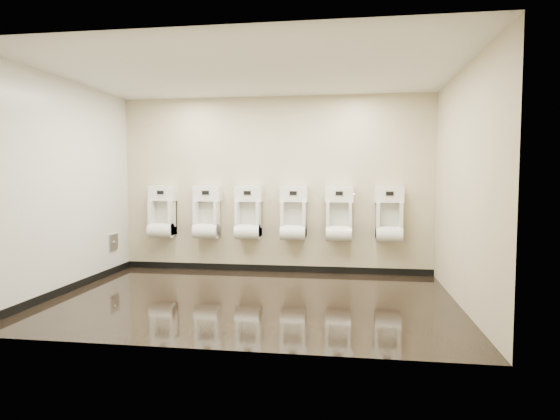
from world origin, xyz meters
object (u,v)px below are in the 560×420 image
(urinal_4, at_px, (339,218))
(urinal_5, at_px, (389,218))
(urinal_0, at_px, (162,215))
(access_panel, at_px, (113,242))
(urinal_1, at_px, (207,216))
(urinal_2, at_px, (248,217))
(urinal_3, at_px, (294,217))

(urinal_4, bearing_deg, urinal_5, 0.00)
(urinal_5, bearing_deg, urinal_0, 180.00)
(access_panel, xyz_separation_m, urinal_4, (3.52, 0.40, 0.40))
(urinal_1, height_order, urinal_5, same)
(access_panel, height_order, urinal_5, urinal_5)
(urinal_1, relative_size, urinal_2, 1.00)
(urinal_2, bearing_deg, urinal_4, 0.00)
(access_panel, bearing_deg, urinal_3, 8.13)
(urinal_0, xyz_separation_m, urinal_2, (1.44, 0.00, 0.00))
(urinal_4, relative_size, urinal_5, 1.00)
(access_panel, distance_m, urinal_5, 4.32)
(urinal_2, bearing_deg, urinal_1, 180.00)
(access_panel, height_order, urinal_4, urinal_4)
(access_panel, bearing_deg, urinal_2, 10.89)
(urinal_3, bearing_deg, urinal_4, 0.00)
(urinal_2, xyz_separation_m, urinal_4, (1.44, 0.00, 0.00))
(urinal_3, bearing_deg, urinal_1, 180.00)
(access_panel, distance_m, urinal_0, 0.86)
(urinal_2, bearing_deg, urinal_3, 0.00)
(urinal_3, bearing_deg, access_panel, -171.87)
(urinal_0, bearing_deg, urinal_3, 0.00)
(urinal_2, bearing_deg, access_panel, -169.11)
(urinal_2, bearing_deg, urinal_0, 180.00)
(urinal_5, bearing_deg, urinal_4, 180.00)
(urinal_0, height_order, urinal_3, same)
(access_panel, relative_size, urinal_4, 0.30)
(urinal_3, xyz_separation_m, urinal_5, (1.46, 0.00, 0.00))
(urinal_1, relative_size, urinal_5, 1.00)
(access_panel, bearing_deg, urinal_1, 15.93)
(urinal_1, xyz_separation_m, urinal_3, (1.41, 0.00, 0.00))
(urinal_3, relative_size, urinal_4, 1.00)
(urinal_0, xyz_separation_m, urinal_4, (2.87, 0.00, 0.00))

